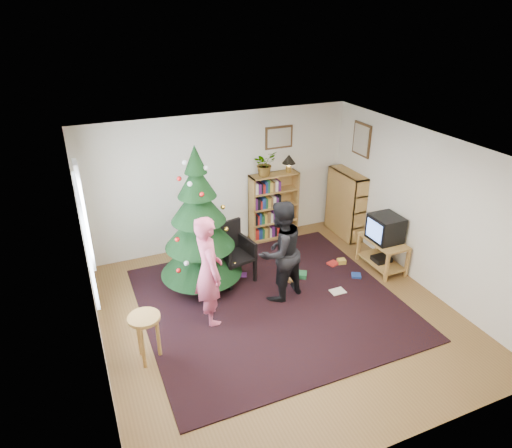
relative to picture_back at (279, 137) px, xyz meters
name	(u,v)px	position (x,y,z in m)	size (l,w,h in m)	color
floor	(279,314)	(-1.15, -2.48, -1.95)	(5.00, 5.00, 0.00)	brown
ceiling	(283,152)	(-1.15, -2.48, 0.55)	(5.00, 5.00, 0.00)	white
wall_back	(221,181)	(-1.15, 0.02, -0.70)	(5.00, 0.02, 2.50)	silver
wall_front	(399,357)	(-1.15, -4.97, -0.70)	(5.00, 0.02, 2.50)	silver
wall_left	(91,279)	(-3.65, -2.48, -0.70)	(0.02, 5.00, 2.50)	silver
wall_right	(424,211)	(1.35, -2.48, -0.70)	(0.02, 5.00, 2.50)	silver
rug	(270,302)	(-1.15, -2.17, -1.94)	(3.80, 3.60, 0.02)	black
window_pane	(86,238)	(-3.62, -1.88, -0.45)	(0.04, 1.20, 1.40)	silver
curtain	(84,216)	(-3.58, -1.18, -0.45)	(0.06, 0.35, 1.60)	white
picture_back	(279,137)	(0.00, 0.00, 0.00)	(0.55, 0.03, 0.42)	#4C3319
picture_right	(362,139)	(1.33, -0.73, 0.00)	(0.03, 0.50, 0.60)	#4C3319
christmas_tree	(199,231)	(-1.97, -1.28, -0.96)	(1.31, 1.31, 2.38)	#3F2816
bookshelf_back	(274,205)	(-0.15, -0.14, -1.29)	(0.95, 0.30, 1.30)	#AC7F3D
bookshelf_right	(346,203)	(1.19, -0.60, -1.29)	(0.30, 0.95, 1.30)	#AC7F3D
tv_stand	(382,251)	(1.07, -1.98, -1.63)	(0.48, 0.86, 0.55)	#AC7F3D
crt_tv	(386,228)	(1.07, -1.98, -1.18)	(0.47, 0.51, 0.44)	black
armchair	(232,249)	(-1.42, -1.24, -1.42)	(0.64, 0.64, 0.99)	black
stool	(145,326)	(-3.12, -2.67, -1.42)	(0.41, 0.41, 0.68)	#AC7F3D
person_standing	(209,271)	(-2.12, -2.19, -1.12)	(0.61, 0.40, 1.66)	#C34E6C
person_by_chair	(280,252)	(-0.95, -2.07, -1.14)	(0.79, 0.61, 1.62)	black
potted_plant	(265,164)	(-0.35, -0.14, -0.42)	(0.41, 0.36, 0.46)	gray
table_lamp	(289,160)	(0.15, -0.14, -0.42)	(0.25, 0.25, 0.34)	#A57F33
floor_clutter	(315,274)	(-0.13, -1.77, -1.91)	(1.96, 1.25, 0.08)	#A51E19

